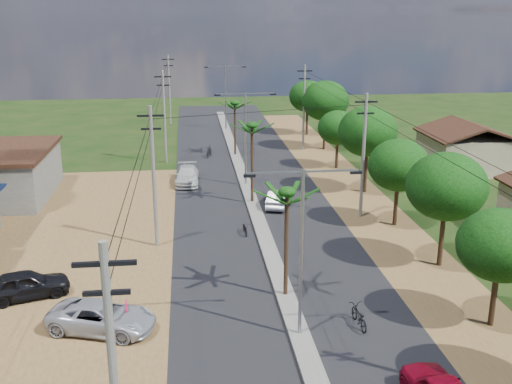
# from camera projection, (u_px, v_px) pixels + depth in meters

# --- Properties ---
(ground) EXTENTS (160.00, 160.00, 0.00)m
(ground) POSITION_uv_depth(u_px,v_px,m) (299.00, 337.00, 27.66)
(ground) COLOR black
(ground) RESTS_ON ground
(road) EXTENTS (12.00, 110.00, 0.04)m
(road) POSITION_uv_depth(u_px,v_px,m) (260.00, 225.00, 41.91)
(road) COLOR black
(road) RESTS_ON ground
(median) EXTENTS (1.00, 90.00, 0.18)m
(median) POSITION_uv_depth(u_px,v_px,m) (255.00, 211.00, 44.74)
(median) COLOR #605E56
(median) RESTS_ON ground
(dirt_lot_west) EXTENTS (18.00, 46.00, 0.04)m
(dirt_lot_west) POSITION_uv_depth(u_px,v_px,m) (10.00, 279.00, 33.60)
(dirt_lot_west) COLOR brown
(dirt_lot_west) RESTS_ON ground
(dirt_shoulder_east) EXTENTS (5.00, 90.00, 0.03)m
(dirt_shoulder_east) POSITION_uv_depth(u_px,v_px,m) (378.00, 221.00, 42.85)
(dirt_shoulder_east) COLOR brown
(dirt_shoulder_east) RESTS_ON ground
(house_east_far) EXTENTS (7.60, 7.50, 4.60)m
(house_east_far) POSITION_uv_depth(u_px,v_px,m) (466.00, 145.00, 55.89)
(house_east_far) COLOR tan
(house_east_far) RESTS_ON ground
(tree_east_b) EXTENTS (4.00, 4.00, 5.83)m
(tree_east_b) POSITION_uv_depth(u_px,v_px,m) (500.00, 245.00, 27.49)
(tree_east_b) COLOR black
(tree_east_b) RESTS_ON ground
(tree_east_c) EXTENTS (4.60, 4.60, 6.83)m
(tree_east_c) POSITION_uv_depth(u_px,v_px,m) (447.00, 187.00, 33.97)
(tree_east_c) COLOR black
(tree_east_c) RESTS_ON ground
(tree_east_d) EXTENTS (4.20, 4.20, 6.13)m
(tree_east_d) POSITION_uv_depth(u_px,v_px,m) (399.00, 165.00, 40.74)
(tree_east_d) COLOR black
(tree_east_d) RESTS_ON ground
(tree_east_e) EXTENTS (4.80, 4.80, 7.14)m
(tree_east_e) POSITION_uv_depth(u_px,v_px,m) (368.00, 132.00, 48.14)
(tree_east_e) COLOR black
(tree_east_e) RESTS_ON ground
(tree_east_f) EXTENTS (3.80, 3.80, 5.52)m
(tree_east_f) POSITION_uv_depth(u_px,v_px,m) (338.00, 128.00, 56.05)
(tree_east_f) COLOR black
(tree_east_f) RESTS_ON ground
(tree_east_g) EXTENTS (5.00, 5.00, 7.38)m
(tree_east_g) POSITION_uv_depth(u_px,v_px,m) (325.00, 101.00, 63.32)
(tree_east_g) COLOR black
(tree_east_g) RESTS_ON ground
(tree_east_h) EXTENTS (4.40, 4.40, 6.52)m
(tree_east_h) POSITION_uv_depth(u_px,v_px,m) (308.00, 96.00, 71.07)
(tree_east_h) COLOR black
(tree_east_h) RESTS_ON ground
(palm_median_near) EXTENTS (2.00, 2.00, 6.15)m
(palm_median_near) POSITION_uv_depth(u_px,v_px,m) (287.00, 197.00, 29.85)
(palm_median_near) COLOR black
(palm_median_near) RESTS_ON ground
(palm_median_mid) EXTENTS (2.00, 2.00, 6.55)m
(palm_median_mid) POSITION_uv_depth(u_px,v_px,m) (252.00, 129.00, 44.94)
(palm_median_mid) COLOR black
(palm_median_mid) RESTS_ON ground
(palm_median_far) EXTENTS (2.00, 2.00, 5.85)m
(palm_median_far) POSITION_uv_depth(u_px,v_px,m) (235.00, 105.00, 60.33)
(palm_median_far) COLOR black
(palm_median_far) RESTS_ON ground
(streetlight_near) EXTENTS (5.10, 0.18, 8.00)m
(streetlight_near) POSITION_uv_depth(u_px,v_px,m) (302.00, 240.00, 26.27)
(streetlight_near) COLOR gray
(streetlight_near) RESTS_ON ground
(streetlight_mid) EXTENTS (5.10, 0.18, 8.00)m
(streetlight_mid) POSITION_uv_depth(u_px,v_px,m) (246.00, 131.00, 50.02)
(streetlight_mid) COLOR gray
(streetlight_mid) RESTS_ON ground
(streetlight_far) EXTENTS (5.10, 0.18, 8.00)m
(streetlight_far) POSITION_uv_depth(u_px,v_px,m) (226.00, 92.00, 73.77)
(streetlight_far) COLOR gray
(streetlight_far) RESTS_ON ground
(utility_pole_w_b) EXTENTS (1.60, 0.24, 9.00)m
(utility_pole_w_b) POSITION_uv_depth(u_px,v_px,m) (154.00, 174.00, 36.90)
(utility_pole_w_b) COLOR #605E56
(utility_pole_w_b) RESTS_ON ground
(utility_pole_w_c) EXTENTS (1.60, 0.24, 9.00)m
(utility_pole_w_c) POSITION_uv_depth(u_px,v_px,m) (164.00, 115.00, 57.81)
(utility_pole_w_c) COLOR #605E56
(utility_pole_w_c) RESTS_ON ground
(utility_pole_w_d) EXTENTS (1.60, 0.24, 9.00)m
(utility_pole_w_d) POSITION_uv_depth(u_px,v_px,m) (169.00, 88.00, 77.76)
(utility_pole_w_d) COLOR #605E56
(utility_pole_w_d) RESTS_ON ground
(utility_pole_e_b) EXTENTS (1.60, 0.24, 9.00)m
(utility_pole_e_b) POSITION_uv_depth(u_px,v_px,m) (363.00, 153.00, 42.31)
(utility_pole_e_b) COLOR #605E56
(utility_pole_e_b) RESTS_ON ground
(utility_pole_e_c) EXTENTS (1.60, 0.24, 9.00)m
(utility_pole_e_c) POSITION_uv_depth(u_px,v_px,m) (304.00, 106.00, 63.21)
(utility_pole_e_c) COLOR #605E56
(utility_pole_e_c) RESTS_ON ground
(car_silver_mid) EXTENTS (2.45, 4.25, 1.32)m
(car_silver_mid) POSITION_uv_depth(u_px,v_px,m) (278.00, 198.00, 45.76)
(car_silver_mid) COLOR #ABAEB4
(car_silver_mid) RESTS_ON ground
(car_white_far) EXTENTS (2.10, 4.89, 1.40)m
(car_white_far) POSITION_uv_depth(u_px,v_px,m) (187.00, 176.00, 51.83)
(car_white_far) COLOR #B4B4AF
(car_white_far) RESTS_ON ground
(car_parked_silver) EXTENTS (5.51, 3.77, 1.40)m
(car_parked_silver) POSITION_uv_depth(u_px,v_px,m) (102.00, 318.00, 27.94)
(car_parked_silver) COLOR #ABAEB4
(car_parked_silver) RESTS_ON ground
(car_parked_dark) EXTENTS (4.72, 3.04, 1.49)m
(car_parked_dark) POSITION_uv_depth(u_px,v_px,m) (26.00, 285.00, 31.14)
(car_parked_dark) COLOR black
(car_parked_dark) RESTS_ON ground
(moto_rider_east) EXTENTS (0.82, 1.98, 1.02)m
(moto_rider_east) POSITION_uv_depth(u_px,v_px,m) (359.00, 317.00, 28.39)
(moto_rider_east) COLOR black
(moto_rider_east) RESTS_ON ground
(moto_rider_west_a) EXTENTS (0.61, 1.62, 0.84)m
(moto_rider_west_a) POSITION_uv_depth(u_px,v_px,m) (245.00, 229.00, 40.13)
(moto_rider_west_a) COLOR black
(moto_rider_west_a) RESTS_ON ground
(moto_rider_west_b) EXTENTS (1.04, 1.97, 1.14)m
(moto_rider_west_b) POSITION_uv_depth(u_px,v_px,m) (209.00, 152.00, 61.21)
(moto_rider_west_b) COLOR black
(moto_rider_west_b) RESTS_ON ground
(roadside_sign) EXTENTS (0.23, 1.25, 1.04)m
(roadside_sign) POSITION_uv_depth(u_px,v_px,m) (127.00, 315.00, 28.53)
(roadside_sign) COLOR #B01044
(roadside_sign) RESTS_ON ground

